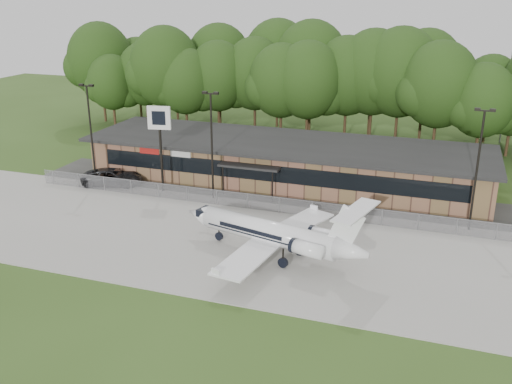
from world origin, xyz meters
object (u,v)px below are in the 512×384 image
at_px(suv, 113,177).
at_px(business_jet, 275,234).
at_px(pole_sign, 160,127).
at_px(terminal, 286,161).

bearing_deg(suv, business_jet, -133.37).
distance_m(suv, pole_sign, 8.10).
relative_size(business_jet, suv, 2.57).
bearing_deg(terminal, suv, -156.61).
relative_size(terminal, business_jet, 2.63).
distance_m(terminal, suv, 17.76).
xyz_separation_m(terminal, business_jet, (4.27, -17.50, -0.29)).
relative_size(terminal, pole_sign, 4.81).
height_order(terminal, business_jet, business_jet).
bearing_deg(business_jet, terminal, 117.87).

